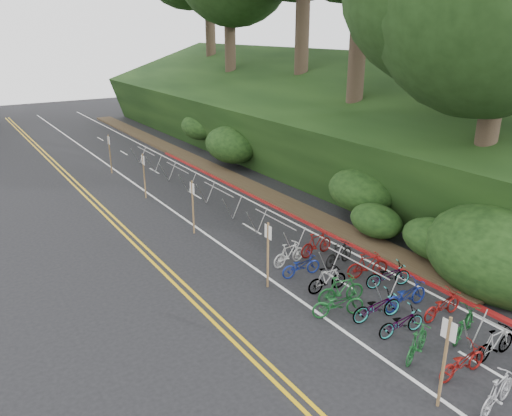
% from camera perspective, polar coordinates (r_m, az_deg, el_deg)
% --- Properties ---
extents(ground, '(120.00, 120.00, 0.00)m').
position_cam_1_polar(ground, '(14.73, 10.78, -17.35)').
color(ground, black).
rests_on(ground, ground).
extents(road_markings, '(7.47, 80.00, 0.01)m').
position_cam_1_polar(road_markings, '(22.28, -5.98, -3.59)').
color(road_markings, gold).
rests_on(road_markings, ground).
extents(red_curb, '(0.25, 28.00, 0.10)m').
position_cam_1_polar(red_curb, '(26.20, 1.98, 0.27)').
color(red_curb, maroon).
rests_on(red_curb, ground).
extents(embankment, '(14.30, 48.14, 9.11)m').
position_cam_1_polar(embankment, '(35.23, 5.26, 9.53)').
color(embankment, black).
rests_on(embankment, ground).
extents(bike_racks_rest, '(1.14, 23.00, 1.17)m').
position_cam_1_polar(bike_racks_rest, '(25.41, -4.30, 1.51)').
color(bike_racks_rest, gray).
rests_on(bike_racks_rest, ground).
extents(signpost_near, '(0.08, 0.40, 2.53)m').
position_cam_1_polar(signpost_near, '(13.20, 20.78, -15.60)').
color(signpost_near, brown).
rests_on(signpost_near, ground).
extents(signposts_rest, '(0.08, 18.40, 2.50)m').
position_cam_1_polar(signposts_rest, '(25.12, -10.24, 2.40)').
color(signposts_rest, brown).
rests_on(signposts_rest, ground).
extents(bike_front, '(1.18, 1.88, 0.93)m').
position_cam_1_polar(bike_front, '(16.59, 9.36, -10.70)').
color(bike_front, '#144C1E').
rests_on(bike_front, ground).
extents(bike_valet, '(3.46, 11.00, 1.04)m').
position_cam_1_polar(bike_valet, '(17.18, 15.29, -10.02)').
color(bike_valet, '#9E9EA3').
rests_on(bike_valet, ground).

